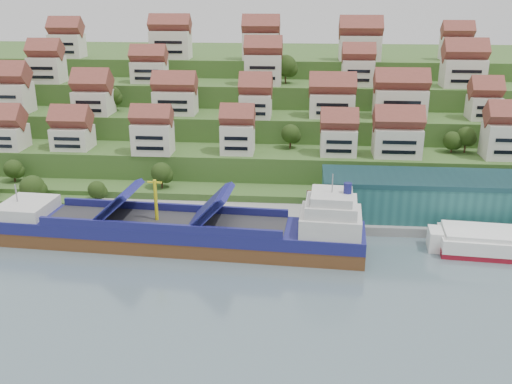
{
  "coord_description": "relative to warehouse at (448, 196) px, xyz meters",
  "views": [
    {
      "loc": [
        16.58,
        -115.2,
        54.44
      ],
      "look_at": [
        5.8,
        14.0,
        8.0
      ],
      "focal_mm": 40.0,
      "sensor_mm": 36.0,
      "label": 1
    }
  ],
  "objects": [
    {
      "name": "ground",
      "position": [
        -52.0,
        -17.0,
        -7.2
      ],
      "size": [
        300.0,
        300.0,
        0.0
      ],
      "primitive_type": "plane",
      "color": "slate",
      "rests_on": "ground"
    },
    {
      "name": "quay",
      "position": [
        -32.0,
        -2.0,
        -6.1
      ],
      "size": [
        180.0,
        14.0,
        2.2
      ],
      "primitive_type": "cube",
      "color": "gray",
      "rests_on": "ground"
    },
    {
      "name": "hillside",
      "position": [
        -52.0,
        86.55,
        3.46
      ],
      "size": [
        260.0,
        128.0,
        31.0
      ],
      "color": "#2D4C1E",
      "rests_on": "ground"
    },
    {
      "name": "hillside_village",
      "position": [
        -51.14,
        44.14,
        17.51
      ],
      "size": [
        157.69,
        63.42,
        29.51
      ],
      "color": "silver",
      "rests_on": "ground"
    },
    {
      "name": "hillside_trees",
      "position": [
        -65.47,
        28.05,
        9.68
      ],
      "size": [
        137.91,
        62.9,
        31.78
      ],
      "color": "#263E14",
      "rests_on": "ground"
    },
    {
      "name": "warehouse",
      "position": [
        0.0,
        0.0,
        0.0
      ],
      "size": [
        60.0,
        15.0,
        10.0
      ],
      "primitive_type": "cube",
      "color": "#225D5B",
      "rests_on": "quay"
    },
    {
      "name": "second_ship",
      "position": [
        10.18,
        -15.95,
        -4.7
      ],
      "size": [
        29.38,
        13.04,
        8.28
      ],
      "rotation": [
        0.0,
        0.0,
        -0.09
      ],
      "color": "maroon",
      "rests_on": "ground"
    },
    {
      "name": "flagpole",
      "position": [
        -33.89,
        -7.0,
        -0.32
      ],
      "size": [
        1.28,
        0.16,
        8.0
      ],
      "color": "gray",
      "rests_on": "quay"
    },
    {
      "name": "pebble_beach",
      "position": [
        -110.0,
        -5.0,
        -6.7
      ],
      "size": [
        45.0,
        20.0,
        1.0
      ],
      "primitive_type": "cube",
      "color": "gray",
      "rests_on": "ground"
    },
    {
      "name": "cargo_ship",
      "position": [
        -60.47,
        -18.04,
        -3.74
      ],
      "size": [
        83.3,
        17.99,
        18.39
      ],
      "rotation": [
        0.0,
        0.0,
        -0.06
      ],
      "color": "brown",
      "rests_on": "ground"
    }
  ]
}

